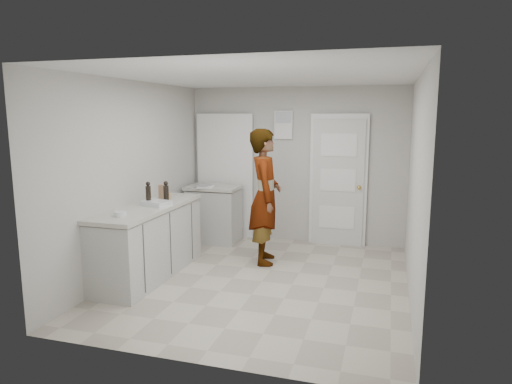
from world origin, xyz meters
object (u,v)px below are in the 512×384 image
(person, at_px, (265,197))
(oil_cruet_a, at_px, (166,192))
(egg_bowl, at_px, (120,214))
(oil_cruet_b, at_px, (148,194))
(cake_mix_box, at_px, (163,192))
(baking_dish, at_px, (156,203))
(spice_jar, at_px, (170,196))

(person, bearing_deg, oil_cruet_a, 105.31)
(egg_bowl, bearing_deg, person, 51.54)
(oil_cruet_a, bearing_deg, oil_cruet_b, -118.88)
(person, bearing_deg, cake_mix_box, 95.77)
(oil_cruet_b, relative_size, egg_bowl, 2.15)
(cake_mix_box, distance_m, egg_bowl, 1.11)
(cake_mix_box, distance_m, oil_cruet_b, 0.42)
(baking_dish, bearing_deg, cake_mix_box, 105.87)
(oil_cruet_b, height_order, egg_bowl, oil_cruet_b)
(egg_bowl, bearing_deg, oil_cruet_a, 83.61)
(cake_mix_box, relative_size, oil_cruet_b, 0.65)
(cake_mix_box, relative_size, egg_bowl, 1.39)
(spice_jar, xyz_separation_m, egg_bowl, (-0.04, -1.14, -0.01))
(baking_dish, distance_m, egg_bowl, 0.68)
(oil_cruet_b, height_order, baking_dish, oil_cruet_b)
(person, height_order, cake_mix_box, person)
(oil_cruet_a, relative_size, egg_bowl, 2.00)
(cake_mix_box, distance_m, spice_jar, 0.10)
(person, relative_size, egg_bowl, 13.41)
(oil_cruet_b, xyz_separation_m, baking_dish, (0.11, -0.01, -0.12))
(spice_jar, bearing_deg, oil_cruet_a, -73.22)
(cake_mix_box, relative_size, spice_jar, 2.47)
(person, relative_size, spice_jar, 23.75)
(baking_dish, height_order, egg_bowl, baking_dish)
(oil_cruet_a, distance_m, egg_bowl, 0.93)
(egg_bowl, bearing_deg, baking_dish, 82.98)
(person, distance_m, oil_cruet_a, 1.36)
(person, xyz_separation_m, oil_cruet_a, (-1.17, -0.68, 0.12))
(cake_mix_box, bearing_deg, oil_cruet_a, -54.34)
(person, height_order, baking_dish, person)
(cake_mix_box, xyz_separation_m, egg_bowl, (0.04, -1.10, -0.07))
(person, bearing_deg, baking_dish, 112.95)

